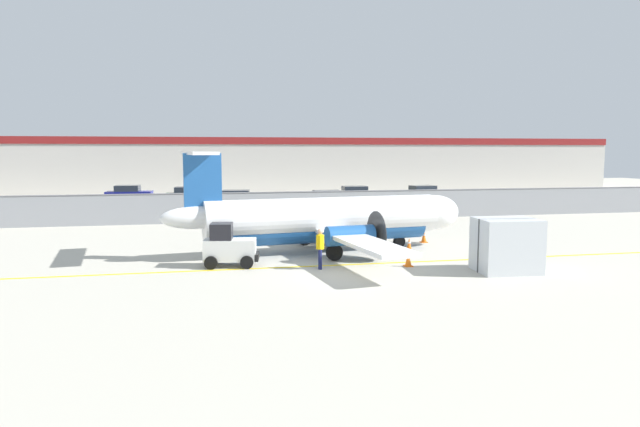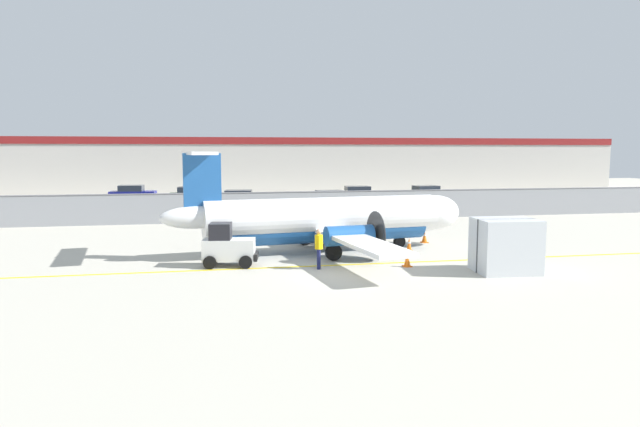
% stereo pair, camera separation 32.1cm
% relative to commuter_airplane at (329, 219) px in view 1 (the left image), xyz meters
% --- Properties ---
extents(ground_plane, '(140.00, 140.00, 0.01)m').
position_rel_commuter_airplane_xyz_m(ground_plane, '(0.13, -3.32, -1.60)').
color(ground_plane, '#B7B2A3').
extents(perimeter_fence, '(98.00, 0.10, 2.10)m').
position_rel_commuter_airplane_xyz_m(perimeter_fence, '(0.13, 12.68, -0.49)').
color(perimeter_fence, gray).
rests_on(perimeter_fence, ground).
extents(parking_lot_strip, '(98.00, 17.00, 0.12)m').
position_rel_commuter_airplane_xyz_m(parking_lot_strip, '(0.13, 24.18, -1.54)').
color(parking_lot_strip, '#38383A').
rests_on(parking_lot_strip, ground).
extents(background_building, '(91.00, 8.10, 6.50)m').
position_rel_commuter_airplane_xyz_m(background_building, '(0.13, 42.67, 1.66)').
color(background_building, beige).
rests_on(background_building, ground).
extents(commuter_airplane, '(15.32, 16.07, 4.92)m').
position_rel_commuter_airplane_xyz_m(commuter_airplane, '(0.00, 0.00, 0.00)').
color(commuter_airplane, white).
rests_on(commuter_airplane, ground).
extents(baggage_tug, '(2.47, 1.67, 1.88)m').
position_rel_commuter_airplane_xyz_m(baggage_tug, '(-5.02, -2.62, -0.75)').
color(baggage_tug, silver).
rests_on(baggage_tug, ground).
extents(ground_crew_worker, '(0.40, 0.55, 1.70)m').
position_rel_commuter_airplane_xyz_m(ground_crew_worker, '(-1.29, -3.94, -0.65)').
color(ground_crew_worker, '#191E4C').
rests_on(ground_crew_worker, ground).
extents(cargo_container, '(2.55, 2.18, 2.20)m').
position_rel_commuter_airplane_xyz_m(cargo_container, '(6.09, -6.03, -0.50)').
color(cargo_container, silver).
rests_on(cargo_container, ground).
extents(traffic_cone_near_left, '(0.36, 0.36, 0.64)m').
position_rel_commuter_airplane_xyz_m(traffic_cone_near_left, '(5.65, 1.72, -1.29)').
color(traffic_cone_near_left, orange).
rests_on(traffic_cone_near_left, ground).
extents(traffic_cone_near_right, '(0.36, 0.36, 0.64)m').
position_rel_commuter_airplane_xyz_m(traffic_cone_near_right, '(2.54, -4.21, -1.29)').
color(traffic_cone_near_right, orange).
rests_on(traffic_cone_near_right, ground).
extents(traffic_cone_far_left, '(0.36, 0.36, 0.64)m').
position_rel_commuter_airplane_xyz_m(traffic_cone_far_left, '(0.24, 0.03, -1.29)').
color(traffic_cone_far_left, orange).
rests_on(traffic_cone_far_left, ground).
extents(traffic_cone_far_right, '(0.36, 0.36, 0.64)m').
position_rel_commuter_airplane_xyz_m(traffic_cone_far_right, '(3.93, -0.58, -1.29)').
color(traffic_cone_far_right, orange).
rests_on(traffic_cone_far_right, ground).
extents(parked_car_0, '(4.32, 2.25, 1.58)m').
position_rel_commuter_airplane_xyz_m(parked_car_0, '(-12.92, 29.41, -0.71)').
color(parked_car_0, navy).
rests_on(parked_car_0, parking_lot_strip).
extents(parked_car_1, '(4.34, 2.30, 1.58)m').
position_rel_commuter_airplane_xyz_m(parked_car_1, '(-7.29, 25.88, -0.71)').
color(parked_car_1, '#19662D').
rests_on(parked_car_1, parking_lot_strip).
extents(parked_car_2, '(4.39, 2.45, 1.58)m').
position_rel_commuter_airplane_xyz_m(parked_car_2, '(-3.46, 20.64, -0.71)').
color(parked_car_2, '#19662D').
rests_on(parked_car_2, parking_lot_strip).
extents(parked_car_3, '(4.29, 2.19, 1.58)m').
position_rel_commuter_airplane_xyz_m(parked_car_3, '(3.94, 18.74, -0.71)').
color(parked_car_3, slate).
rests_on(parked_car_3, parking_lot_strip).
extents(parked_car_4, '(4.24, 2.08, 1.58)m').
position_rel_commuter_airplane_xyz_m(parked_car_4, '(7.88, 23.92, -0.71)').
color(parked_car_4, '#B28C19').
rests_on(parked_car_4, parking_lot_strip).
extents(parked_car_5, '(4.40, 2.45, 1.58)m').
position_rel_commuter_airplane_xyz_m(parked_car_5, '(14.39, 23.45, -0.71)').
color(parked_car_5, '#19662D').
rests_on(parked_car_5, parking_lot_strip).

